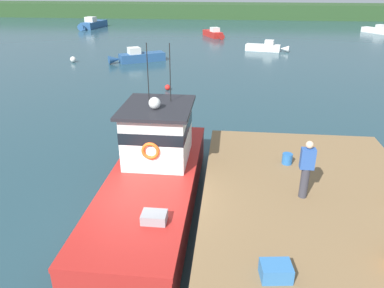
# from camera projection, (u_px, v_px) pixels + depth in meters

# --- Properties ---
(ground_plane) EXTENTS (200.00, 200.00, 0.00)m
(ground_plane) POSITION_uv_depth(u_px,v_px,m) (141.00, 223.00, 10.78)
(ground_plane) COLOR #23424C
(dock) EXTENTS (6.00, 9.00, 1.20)m
(dock) POSITION_uv_depth(u_px,v_px,m) (314.00, 202.00, 9.87)
(dock) COLOR #4C3D2D
(dock) RESTS_ON ground
(main_fishing_boat) EXTENTS (2.56, 9.80, 4.80)m
(main_fishing_boat) POSITION_uv_depth(u_px,v_px,m) (155.00, 173.00, 11.49)
(main_fishing_boat) COLOR red
(main_fishing_boat) RESTS_ON ground
(crate_stack_mid_dock) EXTENTS (0.65, 0.51, 0.33)m
(crate_stack_mid_dock) POSITION_uv_depth(u_px,v_px,m) (276.00, 271.00, 7.15)
(crate_stack_mid_dock) COLOR #3370B2
(crate_stack_mid_dock) RESTS_ON dock
(bait_bucket) EXTENTS (0.32, 0.32, 0.34)m
(bait_bucket) POSITION_uv_depth(u_px,v_px,m) (287.00, 159.00, 11.58)
(bait_bucket) COLOR #2866B2
(bait_bucket) RESTS_ON dock
(deckhand_by_the_boat) EXTENTS (0.36, 0.22, 1.63)m
(deckhand_by_the_boat) POSITION_uv_depth(u_px,v_px,m) (306.00, 168.00, 9.54)
(deckhand_by_the_boat) COLOR #383842
(deckhand_by_the_boat) RESTS_ON dock
(moored_boat_far_left) EXTENTS (4.24, 1.68, 1.06)m
(moored_boat_far_left) POSITION_uv_depth(u_px,v_px,m) (266.00, 47.00, 36.08)
(moored_boat_far_left) COLOR white
(moored_boat_far_left) RESTS_ON ground
(moored_boat_off_the_point) EXTENTS (3.26, 4.17, 1.13)m
(moored_boat_off_the_point) POSITION_uv_depth(u_px,v_px,m) (378.00, 30.00, 47.54)
(moored_boat_off_the_point) COLOR white
(moored_boat_off_the_point) RESTS_ON ground
(moored_boat_mid_harbor) EXTENTS (2.86, 4.52, 1.17)m
(moored_boat_mid_harbor) POSITION_uv_depth(u_px,v_px,m) (214.00, 34.00, 44.58)
(moored_boat_mid_harbor) COLOR red
(moored_boat_mid_harbor) RESTS_ON ground
(moored_boat_outer_mooring) EXTENTS (2.41, 6.33, 1.58)m
(moored_boat_outer_mooring) POSITION_uv_depth(u_px,v_px,m) (93.00, 24.00, 52.48)
(moored_boat_outer_mooring) COLOR #285184
(moored_boat_outer_mooring) RESTS_ON ground
(moored_boat_near_channel) EXTENTS (4.63, 3.27, 1.22)m
(moored_boat_near_channel) POSITION_uv_depth(u_px,v_px,m) (138.00, 57.00, 31.43)
(moored_boat_near_channel) COLOR #285184
(moored_boat_near_channel) RESTS_ON ground
(mooring_buoy_channel_marker) EXTENTS (0.36, 0.36, 0.36)m
(mooring_buoy_channel_marker) POSITION_uv_depth(u_px,v_px,m) (168.00, 87.00, 23.53)
(mooring_buoy_channel_marker) COLOR red
(mooring_buoy_channel_marker) RESTS_ON ground
(mooring_buoy_outer) EXTENTS (0.49, 0.49, 0.49)m
(mooring_buoy_outer) POSITION_uv_depth(u_px,v_px,m) (73.00, 59.00, 31.28)
(mooring_buoy_outer) COLOR silver
(mooring_buoy_outer) RESTS_ON ground
(far_shoreline) EXTENTS (120.00, 8.00, 2.40)m
(far_shoreline) POSITION_uv_depth(u_px,v_px,m) (221.00, 10.00, 66.45)
(far_shoreline) COLOR #284723
(far_shoreline) RESTS_ON ground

